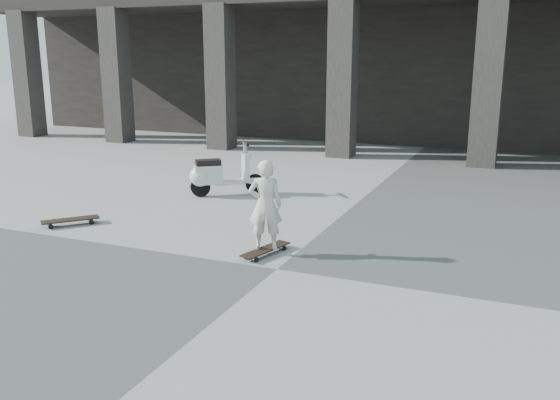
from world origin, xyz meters
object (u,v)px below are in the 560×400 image
at_px(child, 265,205).
at_px(scooter, 215,175).
at_px(skateboard_spare, 70,220).
at_px(longboard, 266,250).

height_order(child, scooter, child).
height_order(skateboard_spare, child, child).
bearing_deg(longboard, child, -138.26).
height_order(longboard, child, child).
bearing_deg(child, skateboard_spare, -23.59).
bearing_deg(child, scooter, -72.26).
bearing_deg(skateboard_spare, longboard, -50.17).
bearing_deg(longboard, skateboard_spare, 103.56).
xyz_separation_m(skateboard_spare, child, (3.44, -0.10, 0.61)).
distance_m(longboard, skateboard_spare, 3.44).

